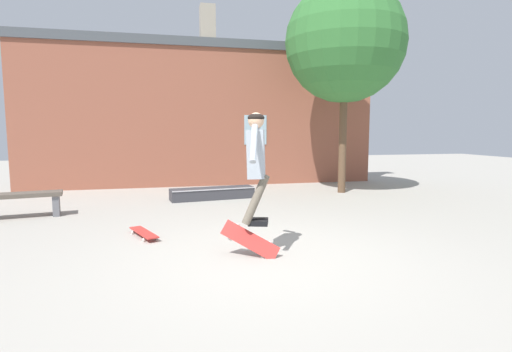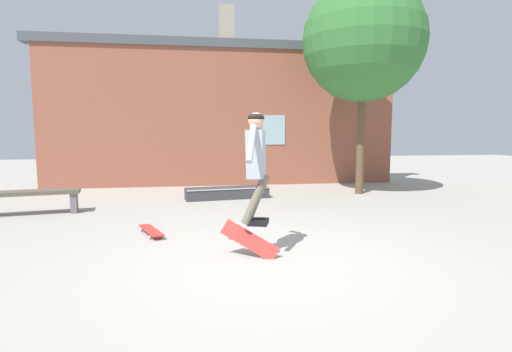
{
  "view_description": "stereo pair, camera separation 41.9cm",
  "coord_description": "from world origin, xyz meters",
  "px_view_note": "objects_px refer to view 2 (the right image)",
  "views": [
    {
      "loc": [
        -1.3,
        -4.94,
        1.67
      ],
      "look_at": [
        -0.1,
        0.18,
        1.08
      ],
      "focal_mm": 28.0,
      "sensor_mm": 36.0,
      "label": 1
    },
    {
      "loc": [
        -0.89,
        -5.02,
        1.67
      ],
      "look_at": [
        -0.1,
        0.18,
        1.08
      ],
      "focal_mm": 28.0,
      "sensor_mm": 36.0,
      "label": 2
    }
  ],
  "objects_px": {
    "skate_ledge": "(227,193)",
    "skateboard_resting": "(151,230)",
    "skateboard_flipping": "(250,240)",
    "tree_right": "(364,41)",
    "park_bench": "(27,197)",
    "skater": "(256,159)"
  },
  "relations": [
    {
      "from": "skate_ledge",
      "to": "skateboard_resting",
      "type": "bearing_deg",
      "value": -122.36
    },
    {
      "from": "skateboard_resting",
      "to": "skateboard_flipping",
      "type": "bearing_deg",
      "value": 24.57
    },
    {
      "from": "skateboard_flipping",
      "to": "skateboard_resting",
      "type": "relative_size",
      "value": 0.89
    },
    {
      "from": "tree_right",
      "to": "skate_ledge",
      "type": "bearing_deg",
      "value": -175.83
    },
    {
      "from": "skate_ledge",
      "to": "skateboard_flipping",
      "type": "distance_m",
      "value": 4.63
    },
    {
      "from": "skateboard_resting",
      "to": "tree_right",
      "type": "bearing_deg",
      "value": 103.31
    },
    {
      "from": "skateboard_flipping",
      "to": "tree_right",
      "type": "bearing_deg",
      "value": 75.55
    },
    {
      "from": "skateboard_flipping",
      "to": "park_bench",
      "type": "bearing_deg",
      "value": 162.65
    },
    {
      "from": "skate_ledge",
      "to": "skater",
      "type": "bearing_deg",
      "value": -97.37
    },
    {
      "from": "park_bench",
      "to": "skateboard_resting",
      "type": "relative_size",
      "value": 2.26
    },
    {
      "from": "tree_right",
      "to": "skateboard_resting",
      "type": "xyz_separation_m",
      "value": [
        -5.05,
        -3.52,
        -3.89
      ]
    },
    {
      "from": "skater",
      "to": "skateboard_resting",
      "type": "distance_m",
      "value": 2.35
    },
    {
      "from": "park_bench",
      "to": "skate_ledge",
      "type": "xyz_separation_m",
      "value": [
        4.09,
        1.33,
        -0.22
      ]
    },
    {
      "from": "skater",
      "to": "skateboard_flipping",
      "type": "xyz_separation_m",
      "value": [
        -0.1,
        -0.07,
        -1.09
      ]
    },
    {
      "from": "skate_ledge",
      "to": "skater",
      "type": "height_order",
      "value": "skater"
    },
    {
      "from": "skater",
      "to": "skateboard_flipping",
      "type": "distance_m",
      "value": 1.09
    },
    {
      "from": "park_bench",
      "to": "tree_right",
      "type": "bearing_deg",
      "value": 1.71
    },
    {
      "from": "skater",
      "to": "tree_right",
      "type": "bearing_deg",
      "value": 71.01
    },
    {
      "from": "tree_right",
      "to": "skater",
      "type": "height_order",
      "value": "tree_right"
    },
    {
      "from": "skater",
      "to": "park_bench",
      "type": "bearing_deg",
      "value": 159.05
    },
    {
      "from": "skate_ledge",
      "to": "skateboard_flipping",
      "type": "relative_size",
      "value": 2.7
    },
    {
      "from": "park_bench",
      "to": "skateboard_resting",
      "type": "bearing_deg",
      "value": -46.72
    }
  ]
}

